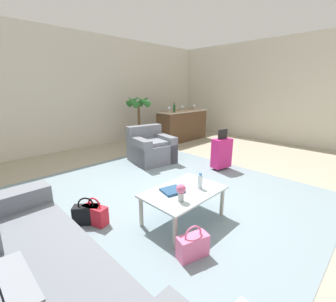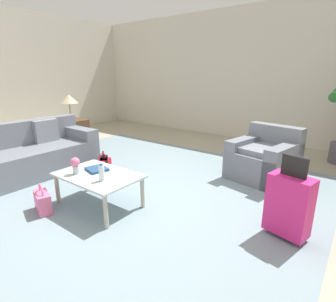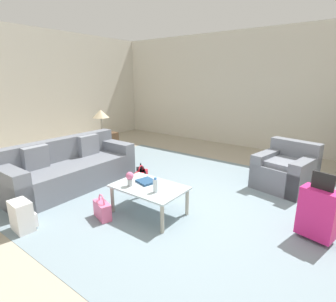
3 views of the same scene
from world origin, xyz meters
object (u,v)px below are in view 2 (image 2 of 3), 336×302
Objects in this scene: water_bottle at (102,173)px; couch at (21,158)px; suitcase_magenta at (289,204)px; coffee_table at (98,178)px; armchair at (265,160)px; handbag_black at (104,164)px; table_lamp at (69,100)px; handbag_red at (103,166)px; handbag_pink at (43,201)px; coffee_table_book at (97,169)px; flower_vase at (75,164)px; side_table at (72,133)px.

couch is at bearing 180.00° from water_bottle.
coffee_table is at bearing -160.71° from suitcase_magenta.
armchair reaches higher than handbag_black.
handbag_red is at bearing -21.32° from table_lamp.
handbag_black is (-0.48, 1.31, 0.00)m from handbag_pink.
handbag_red is (-0.71, 0.65, -0.30)m from coffee_table_book.
coffee_table_book is 0.70× the size of handbag_black.
armchair is at bearing 36.11° from couch.
flower_vase is (-1.53, -2.31, 0.25)m from armchair.
coffee_table_book is 0.27m from flower_vase.
couch reaches higher than coffee_table_book.
handbag_black is at bearing -19.92° from table_lamp.
table_lamp is 0.66× the size of suitcase_magenta.
handbag_red is at bearing -21.32° from side_table.
suitcase_magenta is at bearing 23.96° from water_bottle.
coffee_table_book is (1.67, 0.18, 0.13)m from couch.
couch reaches higher than water_bottle.
coffee_table is 2.82× the size of handbag_red.
flower_vase is at bearing -32.60° from table_lamp.
suitcase_magenta is 2.37× the size of handbag_red.
handbag_pink is (-1.74, -2.66, -0.16)m from armchair.
coffee_table_book is at bearing -27.92° from side_table.
side_table is at bearing 160.08° from handbag_black.
suitcase_magenta is at bearing 20.95° from flower_vase.
water_bottle is (-1.11, -2.26, 0.22)m from armchair.
coffee_table_book is 0.70× the size of handbag_red.
coffee_table_book is 3.09m from table_lamp.
flower_vase reaches higher than water_bottle.
side_table is 0.74m from table_lamp.
handbag_black is at bearing 110.08° from handbag_pink.
coffee_table is 0.16m from coffee_table_book.
coffee_table_book is 0.44× the size of table_lamp.
armchair is at bearing 115.19° from suitcase_magenta.
couch is 2.00m from water_bottle.
couch is 3.87m from suitcase_magenta.
flower_vase is 0.57× the size of handbag_pink.
armchair is at bearing 31.34° from handbag_black.
coffee_table is 0.27m from water_bottle.
flower_vase is 1.15m from handbag_red.
table_lamp is (-3.00, 1.60, 0.52)m from water_bottle.
handbag_black is (-2.90, 0.11, -0.23)m from suitcase_magenta.
table_lamp is at bearing 170.54° from suitcase_magenta.
water_bottle is at bearing -15.04° from coffee_table_book.
suitcase_magenta is at bearing 26.31° from handbag_pink.
coffee_table_book is (-0.32, 0.18, -0.08)m from water_bottle.
table_lamp reaches higher than handbag_pink.
coffee_table_book is 0.43× the size of side_table.
flower_vase reaches higher than handbag_black.
coffee_table_book reaches higher than handbag_black.
armchair is 4.12× the size of coffee_table_book.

